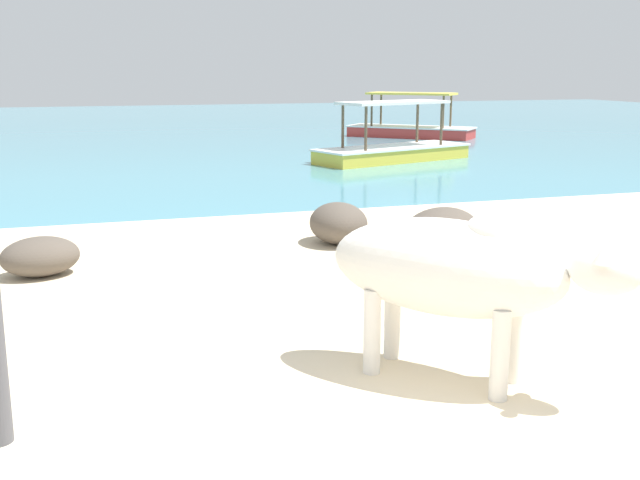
{
  "coord_description": "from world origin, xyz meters",
  "views": [
    {
      "loc": [
        -1.87,
        -3.22,
        2.0
      ],
      "look_at": [
        0.09,
        3.0,
        0.55
      ],
      "focal_mm": 43.41,
      "sensor_mm": 36.0,
      "label": 1
    }
  ],
  "objects": [
    {
      "name": "sand_beach",
      "position": [
        0.0,
        0.0,
        0.02
      ],
      "size": [
        18.0,
        14.0,
        0.04
      ],
      "primitive_type": "cube",
      "color": "beige",
      "rests_on": "ground"
    },
    {
      "name": "water_surface",
      "position": [
        0.0,
        22.0,
        0.0
      ],
      "size": [
        60.0,
        36.0,
        0.03
      ],
      "primitive_type": "cube",
      "color": "teal",
      "rests_on": "ground"
    },
    {
      "name": "cow",
      "position": [
        0.33,
        1.0,
        0.77
      ],
      "size": [
        1.62,
        1.7,
        1.1
      ],
      "rotation": [
        0.0,
        0.0,
        5.46
      ],
      "color": "silver",
      "rests_on": "sand_beach"
    },
    {
      "name": "shore_rock_large",
      "position": [
        0.93,
        4.95,
        0.28
      ],
      "size": [
        0.7,
        0.84,
        0.47
      ],
      "primitive_type": "ellipsoid",
      "rotation": [
        0.0,
        0.0,
        1.5
      ],
      "color": "brown",
      "rests_on": "sand_beach"
    },
    {
      "name": "shore_rock_medium",
      "position": [
        1.76,
        4.01,
        0.3
      ],
      "size": [
        1.25,
        1.17,
        0.53
      ],
      "primitive_type": "ellipsoid",
      "rotation": [
        0.0,
        0.0,
        0.58
      ],
      "color": "brown",
      "rests_on": "sand_beach"
    },
    {
      "name": "shore_rock_small",
      "position": [
        -2.27,
        4.48,
        0.23
      ],
      "size": [
        0.86,
        0.73,
        0.38
      ],
      "primitive_type": "ellipsoid",
      "rotation": [
        0.0,
        0.0,
        0.25
      ],
      "color": "brown",
      "rests_on": "sand_beach"
    },
    {
      "name": "boat_yellow",
      "position": [
        4.71,
        12.39,
        0.29
      ],
      "size": [
        3.85,
        2.27,
        1.29
      ],
      "rotation": [
        0.0,
        0.0,
        0.33
      ],
      "color": "gold",
      "rests_on": "water_surface"
    },
    {
      "name": "boat_red",
      "position": [
        7.51,
        17.71,
        0.29
      ],
      "size": [
        3.48,
        3.34,
        1.29
      ],
      "rotation": [
        0.0,
        0.0,
        5.54
      ],
      "color": "#C63833",
      "rests_on": "water_surface"
    }
  ]
}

